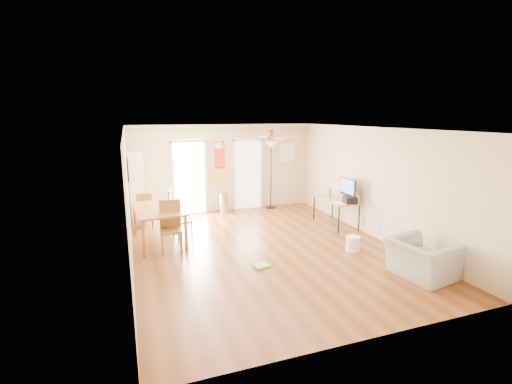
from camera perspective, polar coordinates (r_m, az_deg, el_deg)
name	(u,v)px	position (r m, az deg, el deg)	size (l,w,h in m)	color
floor	(265,249)	(8.00, 1.46, -8.94)	(7.00, 7.00, 0.00)	brown
ceiling	(266,129)	(7.47, 1.57, 10.02)	(5.50, 7.00, 0.00)	silver
wall_back	(224,168)	(10.91, -5.12, 3.79)	(5.50, 0.04, 2.60)	beige
wall_front	(368,246)	(4.66, 17.36, -8.21)	(5.50, 0.04, 2.60)	beige
wall_left	(128,201)	(7.14, -19.57, -1.33)	(0.04, 7.00, 2.60)	beige
wall_right	(374,183)	(8.97, 18.13, 1.42)	(0.04, 7.00, 2.60)	beige
crown_molding	(266,131)	(7.47, 1.57, 9.71)	(5.50, 7.00, 0.08)	white
kitchen_doorway	(189,178)	(10.73, -10.52, 2.13)	(0.90, 0.10, 2.10)	white
bathroom_doorway	(248,175)	(11.15, -1.34, 2.71)	(0.80, 0.10, 2.10)	white
wall_decal	(220,160)	(10.83, -5.76, 5.04)	(0.46, 0.03, 1.10)	red
ac_grille	(286,153)	(11.52, 4.85, 6.23)	(0.50, 0.04, 0.60)	white
framed_poster	(128,169)	(8.44, -19.66, 3.42)	(0.04, 0.66, 0.48)	black
ceiling_fan	(271,138)	(7.20, 2.43, 8.58)	(1.24, 1.24, 0.20)	#593819
bookshelf	(137,188)	(10.14, -18.37, 0.59)	(0.38, 0.86, 1.91)	white
dining_table	(159,226)	(8.48, -15.14, -5.16)	(0.99, 1.66, 0.83)	olive
dining_chair_right_a	(178,210)	(9.37, -12.28, -2.77)	(0.42, 0.42, 1.02)	#A86736
dining_chair_right_b	(182,219)	(8.67, -11.62, -4.22)	(0.39, 0.39, 0.94)	#A97A36
dining_chair_near	(171,228)	(7.83, -13.32, -5.50)	(0.45, 0.45, 1.09)	olive
dining_chair_far	(146,210)	(9.76, -17.09, -2.72)	(0.38, 0.38, 0.93)	olive
trash_can	(224,203)	(10.76, -5.07, -1.77)	(0.28, 0.28, 0.60)	#B1B2B4
torchiere_lamp	(271,175)	(11.16, 2.39, 2.65)	(0.39, 0.39, 2.08)	black
computer_desk	(335,212)	(9.75, 12.47, -3.14)	(0.67, 1.33, 0.71)	tan
imac	(347,190)	(9.37, 14.29, 0.31)	(0.09, 0.65, 0.60)	black
keyboard	(339,203)	(9.22, 13.09, -1.69)	(0.13, 0.40, 0.02)	silver
printer	(350,200)	(9.28, 14.67, -1.20)	(0.28, 0.33, 0.17)	black
orange_bottle	(330,193)	(9.78, 11.59, -0.10)	(0.09, 0.09, 0.26)	orange
wastebasket_a	(353,244)	(8.07, 15.09, -7.92)	(0.29, 0.29, 0.33)	white
floor_cloth	(262,266)	(7.09, 0.93, -11.61)	(0.29, 0.23, 0.04)	#A1A19B
armchair	(421,259)	(7.22, 24.74, -9.57)	(1.06, 0.92, 0.69)	#9D9D98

